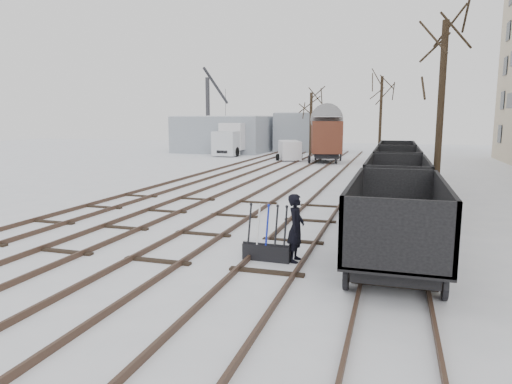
# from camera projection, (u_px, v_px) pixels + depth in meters

# --- Properties ---
(ground) EXTENTS (120.00, 120.00, 0.00)m
(ground) POSITION_uv_depth(u_px,v_px,m) (203.00, 235.00, 14.91)
(ground) COLOR white
(ground) RESTS_ON ground
(tracks) EXTENTS (13.90, 52.00, 0.16)m
(tracks) POSITION_uv_depth(u_px,v_px,m) (293.00, 180.00, 27.81)
(tracks) COLOR black
(tracks) RESTS_ON ground
(shed_left) EXTENTS (10.00, 8.00, 4.10)m
(shed_left) POSITION_uv_depth(u_px,v_px,m) (224.00, 134.00, 52.33)
(shed_left) COLOR gray
(shed_left) RESTS_ON ground
(shed_right) EXTENTS (7.00, 6.00, 4.50)m
(shed_right) POSITION_uv_depth(u_px,v_px,m) (308.00, 132.00, 53.48)
(shed_right) COLOR gray
(shed_right) RESTS_ON ground
(ground_frame) EXTENTS (1.31, 0.47, 1.49)m
(ground_frame) POSITION_uv_depth(u_px,v_px,m) (267.00, 249.00, 12.23)
(ground_frame) COLOR black
(ground_frame) RESTS_ON ground
(worker) EXTENTS (0.45, 0.67, 1.82)m
(worker) POSITION_uv_depth(u_px,v_px,m) (296.00, 228.00, 12.01)
(worker) COLOR black
(worker) RESTS_ON ground
(freight_wagon_a) EXTENTS (2.22, 5.54, 2.26)m
(freight_wagon_a) POSITION_uv_depth(u_px,v_px,m) (396.00, 236.00, 11.39)
(freight_wagon_a) COLOR black
(freight_wagon_a) RESTS_ON ground
(freight_wagon_b) EXTENTS (2.22, 5.54, 2.26)m
(freight_wagon_b) POSITION_uv_depth(u_px,v_px,m) (396.00, 195.00, 17.43)
(freight_wagon_b) COLOR black
(freight_wagon_b) RESTS_ON ground
(freight_wagon_c) EXTENTS (2.22, 5.54, 2.26)m
(freight_wagon_c) POSITION_uv_depth(u_px,v_px,m) (396.00, 176.00, 23.47)
(freight_wagon_c) COLOR black
(freight_wagon_c) RESTS_ON ground
(freight_wagon_d) EXTENTS (2.22, 5.54, 2.26)m
(freight_wagon_d) POSITION_uv_depth(u_px,v_px,m) (396.00, 164.00, 29.52)
(freight_wagon_d) COLOR black
(freight_wagon_d) RESTS_ON ground
(box_van_wagon) EXTENTS (3.71, 5.61, 3.95)m
(box_van_wagon) POSITION_uv_depth(u_px,v_px,m) (326.00, 136.00, 39.81)
(box_van_wagon) COLOR black
(box_van_wagon) RESTS_ON ground
(lorry) EXTENTS (2.62, 7.43, 3.33)m
(lorry) POSITION_uv_depth(u_px,v_px,m) (235.00, 138.00, 48.10)
(lorry) COLOR black
(lorry) RESTS_ON ground
(panel_van) EXTENTS (2.97, 4.33, 1.75)m
(panel_van) POSITION_uv_depth(u_px,v_px,m) (290.00, 150.00, 42.22)
(panel_van) COLOR silver
(panel_van) RESTS_ON ground
(crane) EXTENTS (2.12, 5.54, 9.35)m
(crane) POSITION_uv_depth(u_px,v_px,m) (209.00, 131.00, 51.27)
(crane) COLOR #2C2D31
(crane) RESTS_ON ground
(tree_near) EXTENTS (0.30, 0.30, 7.96)m
(tree_near) POSITION_uv_depth(u_px,v_px,m) (440.00, 114.00, 20.19)
(tree_near) COLOR black
(tree_near) RESTS_ON ground
(tree_far_left) EXTENTS (0.30, 0.30, 6.45)m
(tree_far_left) POSITION_uv_depth(u_px,v_px,m) (311.00, 124.00, 47.63)
(tree_far_left) COLOR black
(tree_far_left) RESTS_ON ground
(tree_far_right) EXTENTS (0.30, 0.30, 8.17)m
(tree_far_right) POSITION_uv_depth(u_px,v_px,m) (381.00, 116.00, 48.29)
(tree_far_right) COLOR black
(tree_far_right) RESTS_ON ground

